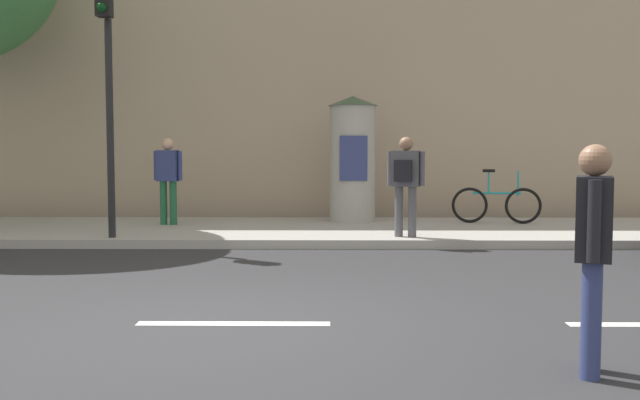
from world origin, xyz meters
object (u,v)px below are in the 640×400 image
poster_column (353,158)px  pedestrian_near_pole (405,177)px  pedestrian_in_light_jacket (593,241)px  bicycle_leaning (496,204)px  pedestrian_in_red_top (168,173)px  traffic_light (107,60)px

poster_column → pedestrian_near_pole: size_ratio=1.53×
pedestrian_in_light_jacket → bicycle_leaning: bearing=80.6°
pedestrian_in_red_top → bicycle_leaning: (6.55, 0.31, -0.63)m
poster_column → pedestrian_near_pole: (0.80, -2.69, -0.29)m
pedestrian_near_pole → pedestrian_in_red_top: pedestrian_in_red_top is taller
pedestrian_in_light_jacket → pedestrian_in_red_top: 10.23m
poster_column → pedestrian_near_pole: bearing=-73.5°
poster_column → pedestrian_in_light_jacket: size_ratio=1.56×
pedestrian_in_red_top → pedestrian_near_pole: bearing=-24.0°
pedestrian_near_pole → poster_column: bearing=106.5°
poster_column → pedestrian_near_pole: poster_column is taller
pedestrian_near_pole → bicycle_leaning: bearing=47.7°
poster_column → pedestrian_in_light_jacket: bearing=-81.9°
pedestrian_in_light_jacket → bicycle_leaning: 9.35m
traffic_light → pedestrian_in_light_jacket: traffic_light is taller
bicycle_leaning → pedestrian_in_red_top: bearing=-177.3°
poster_column → bicycle_leaning: (2.88, -0.40, -0.92)m
poster_column → bicycle_leaning: bearing=-7.9°
pedestrian_in_light_jacket → bicycle_leaning: (1.52, 9.21, -0.43)m
traffic_light → pedestrian_in_light_jacket: bearing=-50.5°
pedestrian_in_light_jacket → pedestrian_in_red_top: (-5.03, 8.91, 0.20)m
pedestrian_in_red_top → bicycle_leaning: pedestrian_in_red_top is taller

